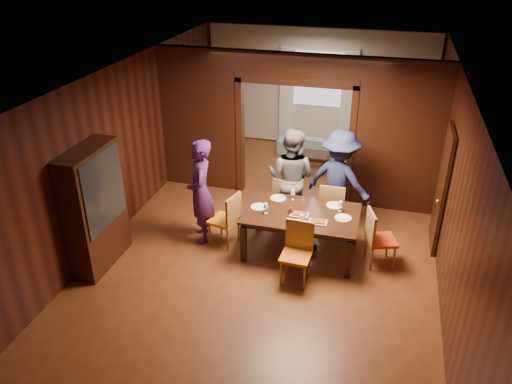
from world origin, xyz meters
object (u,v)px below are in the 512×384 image
(person_purple, at_px, (201,192))
(person_navy, at_px, (339,181))
(chair_far_r, at_px, (332,206))
(hutch, at_px, (95,208))
(dining_table, at_px, (301,232))
(chair_near, at_px, (296,254))
(coffee_table, at_px, (310,162))
(chair_left, at_px, (224,219))
(person_grey, at_px, (291,178))
(chair_right, at_px, (381,238))
(sofa, at_px, (314,145))
(chair_far_l, at_px, (288,200))

(person_purple, xyz_separation_m, person_navy, (2.21, 1.01, 0.01))
(chair_far_r, distance_m, hutch, 4.03)
(dining_table, xyz_separation_m, chair_near, (0.07, -0.80, 0.10))
(coffee_table, bearing_deg, person_purple, -111.87)
(chair_left, bearing_deg, dining_table, 107.45)
(person_purple, height_order, hutch, hutch)
(person_grey, bearing_deg, chair_near, 115.86)
(person_grey, height_order, person_navy, person_navy)
(person_purple, height_order, chair_left, person_purple)
(person_purple, bearing_deg, coffee_table, 136.98)
(person_navy, height_order, hutch, hutch)
(person_purple, xyz_separation_m, chair_right, (3.04, 0.03, -0.44))
(chair_right, bearing_deg, hutch, 86.09)
(chair_right, bearing_deg, chair_left, 73.21)
(dining_table, relative_size, hutch, 0.93)
(dining_table, bearing_deg, hutch, -159.78)
(chair_far_r, bearing_deg, sofa, -76.09)
(chair_left, bearing_deg, chair_near, 76.74)
(hutch, bearing_deg, dining_table, 20.22)
(person_grey, height_order, chair_near, person_grey)
(chair_right, relative_size, chair_near, 1.00)
(person_navy, height_order, dining_table, person_navy)
(chair_right, xyz_separation_m, chair_far_l, (-1.70, 0.86, 0.00))
(person_purple, bearing_deg, sofa, 142.03)
(chair_right, relative_size, chair_far_l, 1.00)
(person_purple, relative_size, chair_left, 1.90)
(chair_near, bearing_deg, chair_left, 155.57)
(coffee_table, bearing_deg, chair_right, -62.79)
(chair_left, xyz_separation_m, chair_near, (1.39, -0.73, 0.00))
(dining_table, bearing_deg, chair_right, -0.03)
(person_grey, xyz_separation_m, sofa, (-0.08, 3.32, -0.68))
(sofa, xyz_separation_m, chair_near, (0.53, -5.02, 0.23))
(chair_far_r, relative_size, chair_near, 1.00)
(person_grey, distance_m, chair_far_l, 0.44)
(chair_right, bearing_deg, sofa, 4.17)
(person_navy, height_order, chair_far_l, person_navy)
(chair_far_l, distance_m, hutch, 3.36)
(chair_far_r, bearing_deg, chair_far_l, -0.64)
(person_navy, xyz_separation_m, sofa, (-0.93, 3.23, -0.68))
(person_navy, relative_size, chair_far_l, 1.92)
(coffee_table, height_order, chair_far_r, chair_far_r)
(person_purple, relative_size, chair_near, 1.90)
(chair_left, bearing_deg, coffee_table, 179.00)
(coffee_table, bearing_deg, chair_near, -83.45)
(chair_near, relative_size, hutch, 0.48)
(chair_far_l, bearing_deg, person_navy, -159.86)
(coffee_table, xyz_separation_m, chair_right, (1.70, -3.31, 0.28))
(person_navy, bearing_deg, coffee_table, -49.71)
(chair_left, xyz_separation_m, chair_far_l, (0.92, 0.93, 0.00))
(person_grey, xyz_separation_m, chair_right, (1.67, -0.91, -0.44))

